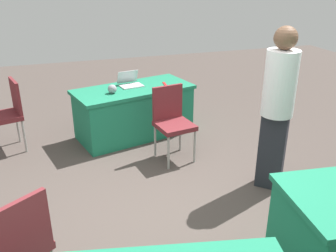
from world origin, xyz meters
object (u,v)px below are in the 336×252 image
at_px(chair_aisle, 8,111).
at_px(laptop_silver, 130,83).
at_px(yarn_ball, 112,89).
at_px(chair_tucked_right, 15,245).
at_px(person_attendee_standing, 278,102).
at_px(scissors_red, 165,84).
at_px(chair_near_front, 172,119).
at_px(table_foreground, 134,112).

xyz_separation_m(chair_aisle, laptop_silver, (-1.70, -0.07, 0.21)).
distance_m(laptop_silver, yarn_ball, 0.42).
distance_m(chair_tucked_right, person_attendee_standing, 2.82).
bearing_deg(scissors_red, chair_near_front, -6.81).
bearing_deg(scissors_red, table_foreground, -81.79).
bearing_deg(laptop_silver, scissors_red, 160.03).
bearing_deg(chair_near_front, table_foreground, -79.84).
height_order(person_attendee_standing, scissors_red, person_attendee_standing).
bearing_deg(laptop_silver, person_attendee_standing, 110.19).
bearing_deg(table_foreground, chair_near_front, 109.85).
bearing_deg(yarn_ball, scissors_red, -166.83).
relative_size(chair_near_front, laptop_silver, 2.63).
bearing_deg(chair_tucked_right, scissors_red, 20.36).
distance_m(table_foreground, chair_near_front, 0.93).
xyz_separation_m(chair_aisle, scissors_red, (-2.20, 0.02, 0.18)).
distance_m(table_foreground, person_attendee_standing, 2.29).
distance_m(chair_tucked_right, laptop_silver, 3.23).
height_order(chair_tucked_right, chair_aisle, chair_aisle).
bearing_deg(chair_near_front, chair_aisle, -33.76).
distance_m(chair_near_front, chair_aisle, 2.22).
bearing_deg(chair_aisle, laptop_silver, -103.17).
relative_size(person_attendee_standing, scissors_red, 10.10).
distance_m(person_attendee_standing, scissors_red, 2.03).
bearing_deg(person_attendee_standing, chair_aisle, 9.68).
bearing_deg(laptop_silver, yarn_ball, 30.93).
xyz_separation_m(chair_near_front, scissors_red, (-0.18, -0.89, 0.19)).
relative_size(chair_tucked_right, yarn_ball, 7.91).
distance_m(chair_near_front, scissors_red, 0.92).
relative_size(chair_near_front, scissors_red, 5.32).
xyz_separation_m(chair_tucked_right, laptop_silver, (-1.47, -2.88, 0.22)).
distance_m(chair_near_front, chair_tucked_right, 2.61).
height_order(table_foreground, yarn_ball, yarn_ball).
relative_size(table_foreground, laptop_silver, 5.05).
relative_size(person_attendee_standing, laptop_silver, 4.99).
height_order(chair_aisle, scissors_red, chair_aisle).
height_order(chair_tucked_right, person_attendee_standing, person_attendee_standing).
xyz_separation_m(chair_near_front, yarn_ball, (0.64, -0.69, 0.25)).
xyz_separation_m(table_foreground, chair_near_front, (-0.31, 0.85, 0.18)).
distance_m(chair_aisle, person_attendee_standing, 3.48).
bearing_deg(scissors_red, person_attendee_standing, 23.92).
height_order(table_foreground, chair_aisle, chair_aisle).
xyz_separation_m(chair_tucked_right, yarn_ball, (-1.15, -2.60, 0.24)).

